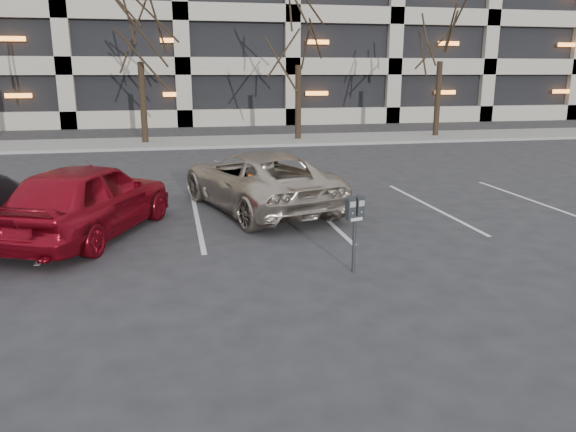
{
  "coord_description": "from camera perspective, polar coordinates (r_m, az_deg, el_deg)",
  "views": [
    {
      "loc": [
        -1.88,
        -9.9,
        3.16
      ],
      "look_at": [
        -0.13,
        -1.53,
        0.96
      ],
      "focal_mm": 35.0,
      "sensor_mm": 36.0,
      "label": 1
    }
  ],
  "objects": [
    {
      "name": "ground",
      "position": [
        10.56,
        -0.98,
        -3.0
      ],
      "size": [
        140.0,
        140.0,
        0.0
      ],
      "primitive_type": "plane",
      "color": "#28282B",
      "rests_on": "ground"
    },
    {
      "name": "car_red",
      "position": [
        11.64,
        -19.69,
        1.65
      ],
      "size": [
        3.4,
        4.79,
        1.51
      ],
      "primitive_type": "imported",
      "rotation": [
        0.0,
        0.0,
        2.74
      ],
      "color": "maroon",
      "rests_on": "ground"
    },
    {
      "name": "stall_lines",
      "position": [
        12.61,
        -9.22,
        -0.26
      ],
      "size": [
        16.9,
        5.2,
        0.0
      ],
      "color": "silver",
      "rests_on": "ground"
    },
    {
      "name": "sidewalk",
      "position": [
        26.15,
        -7.63,
        7.48
      ],
      "size": [
        80.0,
        4.0,
        0.12
      ],
      "primitive_type": "cube",
      "color": "gray",
      "rests_on": "ground"
    },
    {
      "name": "parking_meter",
      "position": [
        8.97,
        6.81,
        0.11
      ],
      "size": [
        0.34,
        0.21,
        1.25
      ],
      "rotation": [
        0.0,
        0.0,
        0.29
      ],
      "color": "black",
      "rests_on": "ground"
    },
    {
      "name": "tree_b",
      "position": [
        26.05,
        -15.08,
        19.69
      ],
      "size": [
        3.51,
        3.51,
        7.98
      ],
      "color": "black",
      "rests_on": "ground"
    },
    {
      "name": "suv_silver",
      "position": [
        13.26,
        -3.06,
        3.67
      ],
      "size": [
        3.62,
        5.43,
        1.39
      ],
      "rotation": [
        0.0,
        0.0,
        3.43
      ],
      "color": "#BFB2A2",
      "rests_on": "ground"
    },
    {
      "name": "tree_d",
      "position": [
        29.05,
        15.49,
        19.3
      ],
      "size": [
        3.58,
        3.58,
        8.14
      ],
      "color": "black",
      "rests_on": "ground"
    },
    {
      "name": "tree_c",
      "position": [
        26.67,
        1.08,
        19.6
      ],
      "size": [
        3.39,
        3.39,
        7.71
      ],
      "color": "black",
      "rests_on": "ground"
    }
  ]
}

